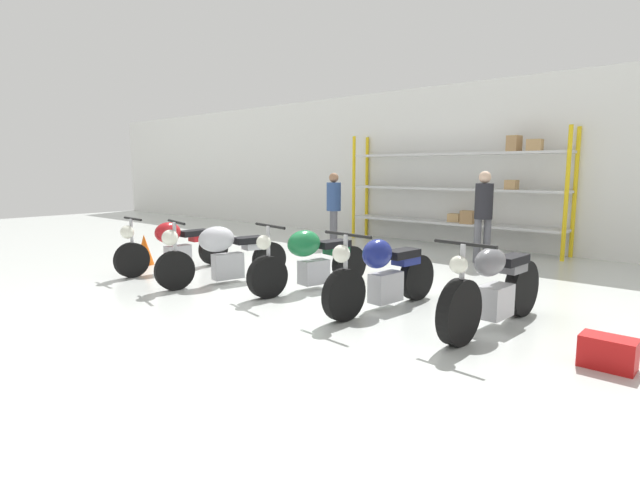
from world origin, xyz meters
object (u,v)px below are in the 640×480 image
shelving_rack (456,188)px  person_browsing (334,203)px  motorcycle_red (174,245)px  motorcycle_blue (382,274)px  toolbox (608,352)px  person_near_rack (484,209)px  motorcycle_silver (222,252)px  motorcycle_grey (494,289)px  motorcycle_green (310,259)px  traffic_cone (144,250)px

shelving_rack → person_browsing: (-2.12, -1.63, -0.35)m
motorcycle_red → motorcycle_blue: 4.02m
motorcycle_red → toolbox: (6.52, 0.13, -0.30)m
motorcycle_blue → person_near_rack: (-0.37, 3.78, 0.54)m
motorcycle_silver → toolbox: size_ratio=4.72×
motorcycle_red → toolbox: motorcycle_red is taller
person_browsing → toolbox: bearing=95.8°
shelving_rack → motorcycle_silver: (-0.97, -5.64, -0.83)m
motorcycle_red → person_near_rack: 5.54m
motorcycle_grey → toolbox: (1.19, -0.39, -0.30)m
shelving_rack → motorcycle_green: shelving_rack is taller
shelving_rack → motorcycle_blue: bearing=-72.5°
traffic_cone → motorcycle_green: bearing=8.9°
shelving_rack → motorcycle_silver: 5.78m
person_near_rack → motorcycle_silver: bearing=108.4°
motorcycle_green → motorcycle_grey: size_ratio=0.96×
motorcycle_red → person_near_rack: (3.63, 4.14, 0.55)m
toolbox → traffic_cone: bearing=-178.6°
motorcycle_silver → toolbox: 5.15m
person_browsing → traffic_cone: size_ratio=2.97×
motorcycle_silver → motorcycle_blue: (2.62, 0.41, -0.03)m
toolbox → shelving_rack: bearing=127.3°
motorcycle_green → person_browsing: (-2.43, 3.44, 0.51)m
motorcycle_grey → person_browsing: bearing=-120.1°
person_browsing → motorcycle_green: bearing=72.3°
motorcycle_red → motorcycle_green: bearing=104.3°
motorcycle_green → toolbox: (3.85, -0.38, -0.31)m
motorcycle_blue → traffic_cone: bearing=-79.4°
shelving_rack → toolbox: size_ratio=11.44×
motorcycle_red → traffic_cone: size_ratio=3.80×
toolbox → traffic_cone: size_ratio=0.80×
person_browsing → traffic_cone: bearing=21.5°
shelving_rack → motorcycle_grey: shelving_rack is taller
motorcycle_blue → shelving_rack: bearing=-156.7°
motorcycle_silver → motorcycle_grey: size_ratio=0.99×
motorcycle_green → shelving_rack: bearing=-165.8°
motorcycle_red → motorcycle_blue: size_ratio=1.06×
motorcycle_green → motorcycle_grey: motorcycle_grey is taller
shelving_rack → person_near_rack: shelving_rack is taller
motorcycle_red → shelving_rack: bearing=160.5°
motorcycle_blue → person_near_rack: bearing=-168.6°
person_browsing → traffic_cone: (-1.12, -4.00, -0.68)m
person_browsing → motorcycle_blue: bearing=83.5°
motorcycle_silver → person_near_rack: bearing=165.2°
motorcycle_silver → motorcycle_green: 1.40m
shelving_rack → motorcycle_silver: shelving_rack is taller
motorcycle_red → motorcycle_silver: (1.39, -0.05, 0.04)m
motorcycle_blue → toolbox: (2.51, -0.23, -0.31)m
person_near_rack → traffic_cone: bearing=89.4°
motorcycle_silver → person_browsing: 4.20m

